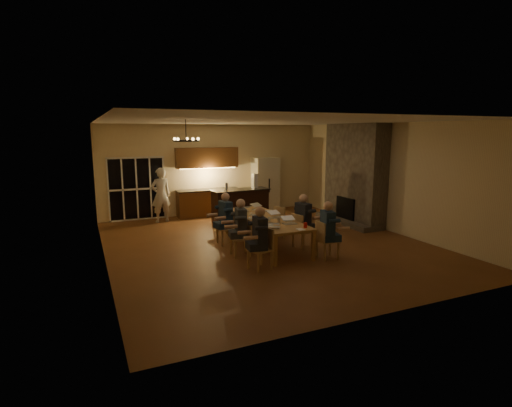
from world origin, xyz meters
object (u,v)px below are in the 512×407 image
object	(u,v)px
mug_front	(269,219)
mug_mid	(261,212)
laptop_b	(290,219)
laptop_c	(255,214)
person_left_far	(226,219)
redcup_mid	(245,214)
plate_left	(269,225)
can_silver	(279,220)
person_left_near	(260,238)
bar_blender	(255,181)
mug_back	(242,212)
chair_right_near	(328,240)
chair_left_far	(226,228)
can_right	(273,212)
laptop_f	(259,206)
person_right_mid	(303,221)
laptop_e	(243,207)
can_cola	(242,207)
plate_far	(268,211)
chair_right_mid	(303,231)
laptop_d	(276,213)
bar_island	(240,205)
redcup_near	(305,225)
bar_bottle	(227,187)
chair_left_mid	(240,238)
refrigerator	(265,184)
plate_near	(288,220)
laptop_a	(273,223)
chandelier	(186,141)
chair_left_near	(260,249)
standing_person	(161,195)

from	to	relation	value
mug_front	mug_mid	world-z (taller)	same
laptop_b	mug_mid	bearing A→B (deg)	99.66
laptop_c	mug_mid	bearing A→B (deg)	-124.55
person_left_far	redcup_mid	bearing A→B (deg)	58.66
plate_left	laptop_b	bearing A→B (deg)	-2.97
person_left_far	can_silver	xyz separation A→B (m)	(0.93, -1.24, 0.12)
person_left_near	bar_blender	distance (m)	4.99
mug_back	chair_right_near	bearing A→B (deg)	-60.97
chair_left_far	mug_front	bearing A→B (deg)	37.70
chair_left_far	can_right	world-z (taller)	chair_left_far
laptop_c	mug_front	bearing A→B (deg)	119.25
can_silver	laptop_f	bearing A→B (deg)	81.98
can_silver	can_right	distance (m)	1.05
person_right_mid	laptop_e	size ratio (longest dim) A/B	4.31
can_cola	plate_far	xyz separation A→B (m)	(0.54, -0.65, -0.05)
chair_right_mid	laptop_d	xyz separation A→B (m)	(-0.57, 0.41, 0.42)
bar_island	laptop_b	bearing A→B (deg)	-97.71
redcup_near	bar_bottle	bearing A→B (deg)	95.35
person_right_mid	person_left_far	distance (m)	2.02
chair_left_far	person_left_near	xyz separation A→B (m)	(0.01, -2.15, 0.24)
chair_left_mid	laptop_b	bearing A→B (deg)	77.46
laptop_b	can_cola	world-z (taller)	laptop_b
refrigerator	bar_island	world-z (taller)	refrigerator
laptop_c	can_right	xyz separation A→B (m)	(0.66, 0.29, -0.05)
bar_blender	can_right	bearing A→B (deg)	-113.81
laptop_c	plate_left	xyz separation A→B (m)	(-0.03, -0.87, -0.10)
chair_right_mid	person_left_far	distance (m)	2.04
can_right	bar_blender	world-z (taller)	bar_blender
person_left_far	can_cola	bearing A→B (deg)	128.65
redcup_near	can_cola	distance (m)	2.79
can_right	plate_near	xyz separation A→B (m)	(-0.01, -0.86, -0.05)
laptop_b	can_cola	size ratio (longest dim) A/B	2.67
chair_right_mid	person_left_near	world-z (taller)	person_left_near
bar_blender	mug_mid	bearing A→B (deg)	-120.54
laptop_b	mug_front	distance (m)	0.58
chair_left_far	plate_far	bearing A→B (deg)	95.44
redcup_near	bar_bottle	world-z (taller)	bar_bottle
laptop_a	plate_left	bearing A→B (deg)	-51.41
person_left_near	laptop_f	distance (m)	2.88
chair_left_mid	chair_right_mid	xyz separation A→B (m)	(1.73, 0.00, 0.00)
person_right_mid	can_cola	size ratio (longest dim) A/B	11.50
laptop_e	bar_blender	bearing A→B (deg)	-123.50
mug_back	person_right_mid	bearing A→B (deg)	-44.91
laptop_e	bar_blender	xyz separation A→B (m)	(1.22, 1.95, 0.46)
chair_left_far	chair_right_mid	xyz separation A→B (m)	(1.70, -1.10, 0.00)
chair_left_far	chandelier	size ratio (longest dim) A/B	1.58
chair_left_near	mug_mid	bearing A→B (deg)	141.42
refrigerator	standing_person	size ratio (longest dim) A/B	1.11
laptop_d	mug_mid	distance (m)	0.64
chair_right_near	mug_front	bearing A→B (deg)	42.99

